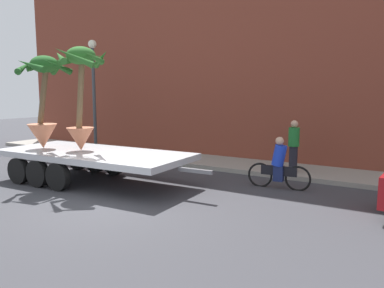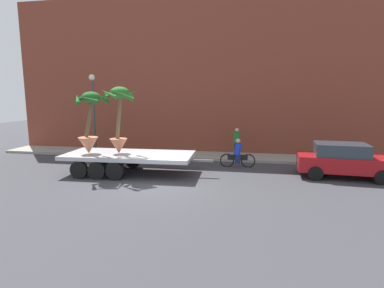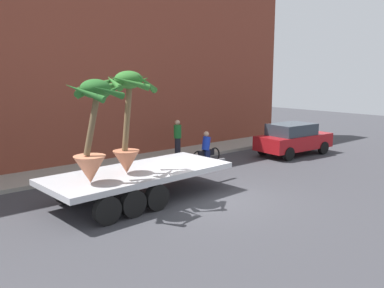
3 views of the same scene
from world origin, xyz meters
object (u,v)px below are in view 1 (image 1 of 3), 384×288
object	(u,v)px
pedestrian_near_gate	(294,145)
potted_palm_middle	(43,102)
flatbed_trailer	(88,157)
potted_palm_rear	(81,92)
cyclist	(279,166)
street_lamp	(94,81)

from	to	relation	value
pedestrian_near_gate	potted_palm_middle	bearing A→B (deg)	-145.77
potted_palm_middle	pedestrian_near_gate	xyz separation A→B (m)	(6.68, 4.54, -1.41)
flatbed_trailer	potted_palm_rear	world-z (taller)	potted_palm_rear
potted_palm_rear	potted_palm_middle	distance (m)	1.43
potted_palm_rear	pedestrian_near_gate	size ratio (longest dim) A/B	1.84
cyclist	pedestrian_near_gate	xyz separation A→B (m)	(-0.14, 1.86, 0.37)
flatbed_trailer	potted_palm_middle	bearing A→B (deg)	-166.38
potted_palm_middle	flatbed_trailer	bearing A→B (deg)	13.62
potted_palm_middle	street_lamp	distance (m)	4.71
flatbed_trailer	potted_palm_rear	size ratio (longest dim) A/B	2.26
cyclist	flatbed_trailer	bearing A→B (deg)	-156.37
flatbed_trailer	pedestrian_near_gate	world-z (taller)	pedestrian_near_gate
pedestrian_near_gate	cyclist	bearing A→B (deg)	-85.62
potted_palm_middle	cyclist	distance (m)	7.54
cyclist	street_lamp	bearing A→B (deg)	170.48
flatbed_trailer	potted_palm_middle	world-z (taller)	potted_palm_middle
flatbed_trailer	cyclist	xyz separation A→B (m)	(5.29, 2.32, -0.11)
pedestrian_near_gate	potted_palm_rear	bearing A→B (deg)	-141.66
potted_palm_rear	street_lamp	size ratio (longest dim) A/B	0.65
potted_palm_rear	potted_palm_middle	bearing A→B (deg)	-166.26
pedestrian_near_gate	street_lamp	bearing A→B (deg)	-177.58
potted_palm_middle	cyclist	bearing A→B (deg)	21.50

